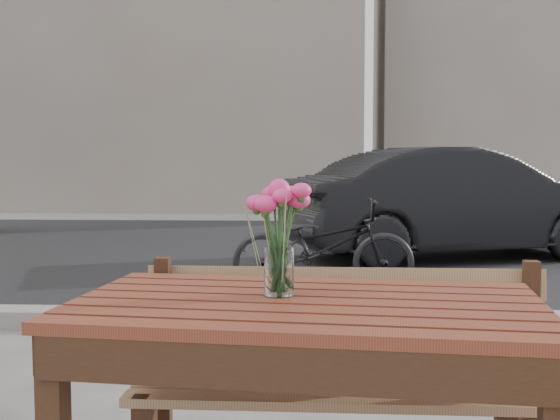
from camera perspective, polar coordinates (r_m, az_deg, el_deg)
name	(u,v)px	position (r m, az deg, el deg)	size (l,w,h in m)	color
street	(314,274)	(6.84, 2.76, -5.21)	(30.00, 8.12, 0.12)	black
backdrop_buildings	(322,48)	(16.26, 3.43, 12.97)	(15.50, 4.00, 8.00)	gray
main_table	(306,347)	(1.94, 2.17, -11.03)	(1.34, 0.87, 0.78)	#5F2E19
main_bench	(344,356)	(2.37, 5.23, -11.76)	(1.36, 0.42, 0.84)	#996C4F
main_vase	(279,223)	(1.95, -0.07, -1.10)	(0.18, 0.18, 0.33)	white
parked_car	(456,203)	(8.28, 14.12, 0.54)	(1.34, 3.85, 1.27)	black
bicycle	(323,246)	(5.98, 3.54, -2.95)	(0.54, 1.54, 0.81)	black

